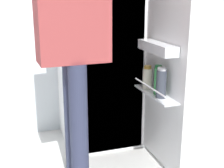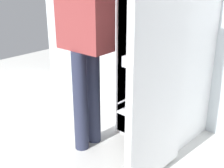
{
  "view_description": "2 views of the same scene",
  "coord_description": "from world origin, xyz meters",
  "views": [
    {
      "loc": [
        -0.72,
        -2.0,
        1.28
      ],
      "look_at": [
        -0.08,
        -0.08,
        0.71
      ],
      "focal_mm": 49.37,
      "sensor_mm": 36.0,
      "label": 1
    },
    {
      "loc": [
        1.42,
        -1.66,
        1.5
      ],
      "look_at": [
        -0.03,
        -0.11,
        0.67
      ],
      "focal_mm": 48.35,
      "sensor_mm": 36.0,
      "label": 2
    }
  ],
  "objects": [
    {
      "name": "refrigerator",
      "position": [
        0.03,
        0.5,
        0.85
      ],
      "size": [
        0.69,
        1.22,
        1.69
      ],
      "color": "white",
      "rests_on": "ground_plane"
    },
    {
      "name": "ground_plane",
      "position": [
        0.0,
        0.0,
        0.0
      ],
      "size": [
        6.78,
        6.78,
        0.0
      ],
      "primitive_type": "plane",
      "color": "silver"
    },
    {
      "name": "person",
      "position": [
        -0.33,
        -0.09,
        1.07
      ],
      "size": [
        0.59,
        0.76,
        1.76
      ],
      "color": "#2D334C",
      "rests_on": "ground_plane"
    }
  ]
}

